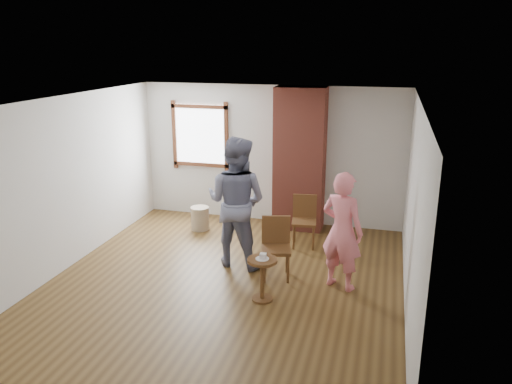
# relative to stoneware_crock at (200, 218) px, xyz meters

# --- Properties ---
(ground) EXTENTS (5.50, 5.50, 0.00)m
(ground) POSITION_rel_stoneware_crock_xyz_m (1.13, -1.90, -0.22)
(ground) COLOR brown
(ground) RESTS_ON ground
(room_shell) EXTENTS (5.04, 5.52, 2.62)m
(room_shell) POSITION_rel_stoneware_crock_xyz_m (1.08, -1.29, 1.59)
(room_shell) COLOR silver
(room_shell) RESTS_ON ground
(brick_chimney) EXTENTS (0.90, 0.50, 2.60)m
(brick_chimney) POSITION_rel_stoneware_crock_xyz_m (1.73, 0.60, 1.08)
(brick_chimney) COLOR #AB4D3C
(brick_chimney) RESTS_ON ground
(stoneware_crock) EXTENTS (0.35, 0.35, 0.43)m
(stoneware_crock) POSITION_rel_stoneware_crock_xyz_m (0.00, 0.00, 0.00)
(stoneware_crock) COLOR tan
(stoneware_crock) RESTS_ON ground
(dark_pot) EXTENTS (0.19, 0.19, 0.16)m
(dark_pot) POSITION_rel_stoneware_crock_xyz_m (0.64, 0.42, -0.13)
(dark_pot) COLOR black
(dark_pot) RESTS_ON ground
(dining_chair_left) EXTENTS (0.46, 0.46, 0.86)m
(dining_chair_left) POSITION_rel_stoneware_crock_xyz_m (1.98, -0.21, 0.27)
(dining_chair_left) COLOR brown
(dining_chair_left) RESTS_ON ground
(dining_chair_right) EXTENTS (0.51, 0.51, 0.90)m
(dining_chair_right) POSITION_rel_stoneware_crock_xyz_m (1.79, -1.50, 0.29)
(dining_chair_right) COLOR brown
(dining_chair_right) RESTS_ON ground
(side_table) EXTENTS (0.40, 0.40, 0.60)m
(side_table) POSITION_rel_stoneware_crock_xyz_m (1.78, -2.27, 0.19)
(side_table) COLOR brown
(side_table) RESTS_ON ground
(cake_plate) EXTENTS (0.18, 0.18, 0.01)m
(cake_plate) POSITION_rel_stoneware_crock_xyz_m (1.78, -2.27, 0.39)
(cake_plate) COLOR white
(cake_plate) RESTS_ON side_table
(cake_slice) EXTENTS (0.08, 0.07, 0.06)m
(cake_slice) POSITION_rel_stoneware_crock_xyz_m (1.79, -2.27, 0.42)
(cake_slice) COLOR silver
(cake_slice) RESTS_ON cake_plate
(man) EXTENTS (1.10, 0.92, 2.02)m
(man) POSITION_rel_stoneware_crock_xyz_m (1.10, -1.23, 0.79)
(man) COLOR #16193D
(man) RESTS_ON ground
(person_pink) EXTENTS (0.72, 0.61, 1.69)m
(person_pink) POSITION_rel_stoneware_crock_xyz_m (2.74, -1.61, 0.63)
(person_pink) COLOR pink
(person_pink) RESTS_ON ground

